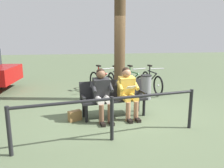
# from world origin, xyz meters

# --- Properties ---
(ground_plane) EXTENTS (40.00, 40.00, 0.00)m
(ground_plane) POSITION_xyz_m (0.00, 0.00, 0.00)
(ground_plane) COLOR #566647
(bench) EXTENTS (1.65, 0.70, 0.87)m
(bench) POSITION_xyz_m (0.27, 0.04, 0.51)
(bench) COLOR black
(bench) RESTS_ON ground
(person_reading) EXTENTS (0.53, 0.80, 1.20)m
(person_reading) POSITION_xyz_m (-0.07, 0.16, 0.66)
(person_reading) COLOR gold
(person_reading) RESTS_ON ground
(person_companion) EXTENTS (0.53, 0.80, 1.20)m
(person_companion) POSITION_xyz_m (0.56, 0.25, 0.66)
(person_companion) COLOR #262628
(person_companion) RESTS_ON ground
(handbag) EXTENTS (0.33, 0.25, 0.24)m
(handbag) POSITION_xyz_m (1.21, 0.26, 0.12)
(handbag) COLOR olive
(handbag) RESTS_ON ground
(tree_trunk) EXTENTS (0.33, 0.33, 3.95)m
(tree_trunk) POSITION_xyz_m (-0.17, -1.32, 1.97)
(tree_trunk) COLOR #4C3823
(tree_trunk) RESTS_ON ground
(litter_bin) EXTENTS (0.34, 0.34, 0.77)m
(litter_bin) POSITION_xyz_m (-0.99, -1.24, 0.38)
(litter_bin) COLOR slate
(litter_bin) RESTS_ON ground
(bicycle_silver) EXTENTS (0.48, 1.68, 0.94)m
(bicycle_silver) POSITION_xyz_m (-1.49, -2.12, 0.36)
(bicycle_silver) COLOR black
(bicycle_silver) RESTS_ON ground
(bicycle_purple) EXTENTS (0.63, 1.62, 0.94)m
(bicycle_purple) POSITION_xyz_m (-0.81, -2.18, 0.36)
(bicycle_purple) COLOR black
(bicycle_purple) RESTS_ON ground
(bicycle_black) EXTENTS (0.55, 1.65, 0.94)m
(bicycle_black) POSITION_xyz_m (-0.25, -2.13, 0.36)
(bicycle_black) COLOR black
(bicycle_black) RESTS_ON ground
(bicycle_green) EXTENTS (0.76, 1.56, 0.94)m
(bicycle_green) POSITION_xyz_m (0.26, -2.38, 0.36)
(bicycle_green) COLOR black
(bicycle_green) RESTS_ON ground
(railing_fence) EXTENTS (3.54, 0.64, 0.85)m
(railing_fence) POSITION_xyz_m (0.52, 1.38, 0.61)
(railing_fence) COLOR black
(railing_fence) RESTS_ON ground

